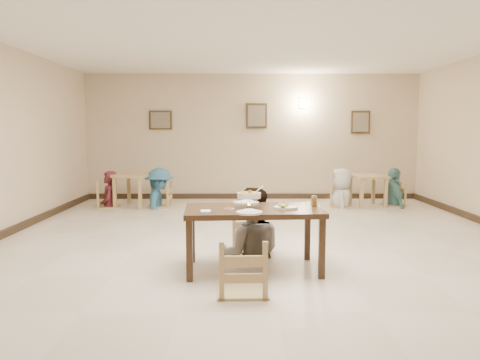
{
  "coord_description": "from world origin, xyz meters",
  "views": [
    {
      "loc": [
        -0.35,
        -6.32,
        1.64
      ],
      "look_at": [
        -0.32,
        -0.12,
        0.99
      ],
      "focal_mm": 35.0,
      "sensor_mm": 36.0,
      "label": 1
    }
  ],
  "objects_px": {
    "bg_chair_lr": "(159,184)",
    "bg_diner_d": "(394,168)",
    "main_table": "(253,215)",
    "chair_far": "(249,219)",
    "bg_table_left": "(134,180)",
    "main_diner": "(251,187)",
    "bg_chair_rl": "(342,184)",
    "bg_chair_rr": "(394,185)",
    "drink_glass": "(314,201)",
    "bg_diner_c": "(342,168)",
    "curry_warmer": "(249,195)",
    "bg_diner_b": "(159,168)",
    "chair_near": "(242,240)",
    "bg_diner_a": "(108,171)",
    "bg_table_right": "(368,181)",
    "bg_chair_ll": "(109,183)"
  },
  "relations": [
    {
      "from": "bg_chair_lr",
      "to": "bg_chair_rr",
      "type": "xyz_separation_m",
      "value": [
        5.15,
        0.16,
        -0.05
      ]
    },
    {
      "from": "chair_far",
      "to": "bg_diner_a",
      "type": "distance_m",
      "value": 4.81
    },
    {
      "from": "bg_table_left",
      "to": "bg_chair_lr",
      "type": "relative_size",
      "value": 0.88
    },
    {
      "from": "drink_glass",
      "to": "bg_chair_rl",
      "type": "bearing_deg",
      "value": 73.56
    },
    {
      "from": "bg_chair_rr",
      "to": "bg_diner_c",
      "type": "relative_size",
      "value": 0.56
    },
    {
      "from": "bg_table_left",
      "to": "bg_diner_c",
      "type": "height_order",
      "value": "bg_diner_c"
    },
    {
      "from": "main_table",
      "to": "bg_chair_lr",
      "type": "xyz_separation_m",
      "value": [
        -1.88,
        4.64,
        -0.15
      ]
    },
    {
      "from": "chair_near",
      "to": "bg_diner_c",
      "type": "relative_size",
      "value": 0.65
    },
    {
      "from": "chair_far",
      "to": "bg_chair_lr",
      "type": "xyz_separation_m",
      "value": [
        -1.85,
        3.86,
        0.04
      ]
    },
    {
      "from": "drink_glass",
      "to": "bg_table_right",
      "type": "distance_m",
      "value": 5.04
    },
    {
      "from": "bg_chair_lr",
      "to": "bg_diner_b",
      "type": "bearing_deg",
      "value": 180.0
    },
    {
      "from": "curry_warmer",
      "to": "bg_table_left",
      "type": "bearing_deg",
      "value": 117.21
    },
    {
      "from": "bg_chair_rr",
      "to": "bg_chair_lr",
      "type": "bearing_deg",
      "value": -85.75
    },
    {
      "from": "bg_table_left",
      "to": "bg_chair_lr",
      "type": "distance_m",
      "value": 0.55
    },
    {
      "from": "main_diner",
      "to": "bg_chair_lr",
      "type": "xyz_separation_m",
      "value": [
        -1.87,
        3.94,
        -0.39
      ]
    },
    {
      "from": "bg_chair_ll",
      "to": "bg_diner_b",
      "type": "xyz_separation_m",
      "value": [
        1.08,
        0.05,
        0.32
      ]
    },
    {
      "from": "bg_table_right",
      "to": "bg_chair_rr",
      "type": "bearing_deg",
      "value": 5.19
    },
    {
      "from": "bg_chair_lr",
      "to": "bg_diner_d",
      "type": "xyz_separation_m",
      "value": [
        5.15,
        0.16,
        0.33
      ]
    },
    {
      "from": "main_table",
      "to": "bg_table_left",
      "type": "bearing_deg",
      "value": 114.05
    },
    {
      "from": "main_diner",
      "to": "bg_chair_lr",
      "type": "height_order",
      "value": "main_diner"
    },
    {
      "from": "main_diner",
      "to": "bg_diner_c",
      "type": "height_order",
      "value": "main_diner"
    },
    {
      "from": "bg_table_left",
      "to": "bg_chair_ll",
      "type": "relative_size",
      "value": 0.84
    },
    {
      "from": "drink_glass",
      "to": "bg_diner_d",
      "type": "height_order",
      "value": "bg_diner_d"
    },
    {
      "from": "chair_far",
      "to": "bg_diner_b",
      "type": "bearing_deg",
      "value": 110.32
    },
    {
      "from": "bg_chair_lr",
      "to": "bg_chair_rr",
      "type": "height_order",
      "value": "bg_chair_lr"
    },
    {
      "from": "bg_diner_a",
      "to": "bg_table_right",
      "type": "bearing_deg",
      "value": 78.6
    },
    {
      "from": "bg_chair_lr",
      "to": "bg_chair_rl",
      "type": "xyz_separation_m",
      "value": [
        3.96,
        0.04,
        -0.02
      ]
    },
    {
      "from": "bg_chair_rl",
      "to": "bg_chair_rr",
      "type": "height_order",
      "value": "bg_chair_rl"
    },
    {
      "from": "curry_warmer",
      "to": "bg_table_right",
      "type": "height_order",
      "value": "curry_warmer"
    },
    {
      "from": "chair_far",
      "to": "bg_chair_lr",
      "type": "relative_size",
      "value": 0.92
    },
    {
      "from": "drink_glass",
      "to": "bg_table_left",
      "type": "xyz_separation_m",
      "value": [
        -3.15,
        4.53,
        -0.22
      ]
    },
    {
      "from": "drink_glass",
      "to": "bg_diner_b",
      "type": "height_order",
      "value": "bg_diner_b"
    },
    {
      "from": "main_table",
      "to": "bg_diner_b",
      "type": "bearing_deg",
      "value": 108.52
    },
    {
      "from": "chair_near",
      "to": "curry_warmer",
      "type": "relative_size",
      "value": 3.5
    },
    {
      "from": "main_table",
      "to": "bg_chair_rr",
      "type": "distance_m",
      "value": 5.81
    },
    {
      "from": "main_table",
      "to": "chair_near",
      "type": "distance_m",
      "value": 0.8
    },
    {
      "from": "bg_diner_a",
      "to": "bg_diner_d",
      "type": "xyz_separation_m",
      "value": [
        6.23,
        0.21,
        0.05
      ]
    },
    {
      "from": "bg_chair_ll",
      "to": "bg_diner_c",
      "type": "distance_m",
      "value": 5.06
    },
    {
      "from": "bg_diner_b",
      "to": "bg_chair_rl",
      "type": "bearing_deg",
      "value": -91.78
    },
    {
      "from": "main_table",
      "to": "bg_table_left",
      "type": "xyz_separation_m",
      "value": [
        -2.42,
        4.64,
        -0.08
      ]
    },
    {
      "from": "main_table",
      "to": "bg_chair_lr",
      "type": "height_order",
      "value": "bg_chair_lr"
    },
    {
      "from": "bg_diner_b",
      "to": "bg_chair_lr",
      "type": "bearing_deg",
      "value": -0.0
    },
    {
      "from": "main_table",
      "to": "bg_diner_c",
      "type": "bearing_deg",
      "value": 62.51
    },
    {
      "from": "bg_table_left",
      "to": "curry_warmer",
      "type": "bearing_deg",
      "value": -62.79
    },
    {
      "from": "main_diner",
      "to": "bg_chair_ll",
      "type": "relative_size",
      "value": 1.69
    },
    {
      "from": "drink_glass",
      "to": "bg_diner_c",
      "type": "xyz_separation_m",
      "value": [
        1.35,
        4.58,
        0.03
      ]
    },
    {
      "from": "bg_chair_lr",
      "to": "bg_diner_a",
      "type": "relative_size",
      "value": 0.65
    },
    {
      "from": "bg_chair_lr",
      "to": "curry_warmer",
      "type": "bearing_deg",
      "value": 24.1
    },
    {
      "from": "chair_near",
      "to": "bg_chair_ll",
      "type": "distance_m",
      "value": 6.07
    },
    {
      "from": "bg_chair_rl",
      "to": "bg_diner_d",
      "type": "xyz_separation_m",
      "value": [
        1.19,
        0.12,
        0.35
      ]
    }
  ]
}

